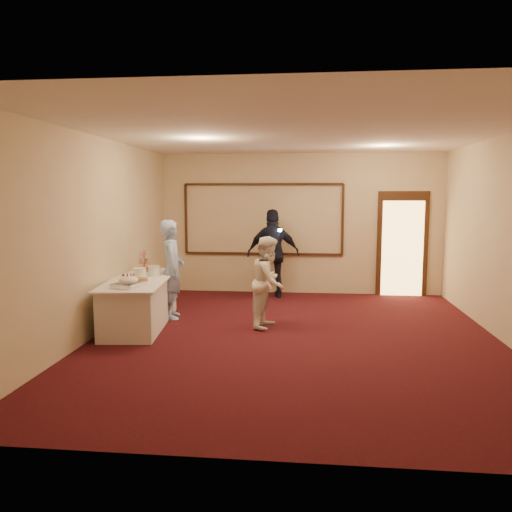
{
  "coord_description": "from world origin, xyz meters",
  "views": [
    {
      "loc": [
        0.18,
        -7.26,
        2.12
      ],
      "look_at": [
        -0.65,
        0.62,
        1.15
      ],
      "focal_mm": 35.0,
      "sensor_mm": 36.0,
      "label": 1
    }
  ],
  "objects_px": {
    "tart": "(139,280)",
    "woman": "(269,282)",
    "buffet_table": "(140,302)",
    "guest": "(273,254)",
    "man": "(172,269)",
    "cupcake_stand": "(144,263)",
    "plate_stack_a": "(140,273)",
    "pavlova_tray": "(128,282)",
    "plate_stack_b": "(154,271)"
  },
  "relations": [
    {
      "from": "tart",
      "to": "man",
      "type": "distance_m",
      "value": 0.88
    },
    {
      "from": "plate_stack_a",
      "to": "woman",
      "type": "xyz_separation_m",
      "value": [
        2.1,
        0.1,
        -0.12
      ]
    },
    {
      "from": "cupcake_stand",
      "to": "man",
      "type": "height_order",
      "value": "man"
    },
    {
      "from": "tart",
      "to": "woman",
      "type": "relative_size",
      "value": 0.2
    },
    {
      "from": "cupcake_stand",
      "to": "guest",
      "type": "bearing_deg",
      "value": 37.17
    },
    {
      "from": "plate_stack_b",
      "to": "tart",
      "type": "bearing_deg",
      "value": -96.01
    },
    {
      "from": "buffet_table",
      "to": "woman",
      "type": "xyz_separation_m",
      "value": [
        2.1,
        0.1,
        0.35
      ]
    },
    {
      "from": "plate_stack_a",
      "to": "man",
      "type": "relative_size",
      "value": 0.12
    },
    {
      "from": "buffet_table",
      "to": "pavlova_tray",
      "type": "xyz_separation_m",
      "value": [
        0.09,
        -0.74,
        0.46
      ]
    },
    {
      "from": "buffet_table",
      "to": "guest",
      "type": "distance_m",
      "value": 3.21
    },
    {
      "from": "cupcake_stand",
      "to": "man",
      "type": "distance_m",
      "value": 0.64
    },
    {
      "from": "tart",
      "to": "guest",
      "type": "relative_size",
      "value": 0.16
    },
    {
      "from": "pavlova_tray",
      "to": "plate_stack_a",
      "type": "height_order",
      "value": "pavlova_tray"
    },
    {
      "from": "pavlova_tray",
      "to": "cupcake_stand",
      "type": "xyz_separation_m",
      "value": [
        -0.27,
        1.53,
        0.07
      ]
    },
    {
      "from": "pavlova_tray",
      "to": "woman",
      "type": "bearing_deg",
      "value": 22.76
    },
    {
      "from": "cupcake_stand",
      "to": "plate_stack_b",
      "type": "distance_m",
      "value": 0.64
    },
    {
      "from": "man",
      "to": "guest",
      "type": "distance_m",
      "value": 2.51
    },
    {
      "from": "buffet_table",
      "to": "woman",
      "type": "height_order",
      "value": "woman"
    },
    {
      "from": "cupcake_stand",
      "to": "woman",
      "type": "bearing_deg",
      "value": -16.75
    },
    {
      "from": "buffet_table",
      "to": "pavlova_tray",
      "type": "height_order",
      "value": "pavlova_tray"
    },
    {
      "from": "guest",
      "to": "plate_stack_b",
      "type": "bearing_deg",
      "value": 42.78
    },
    {
      "from": "pavlova_tray",
      "to": "tart",
      "type": "relative_size",
      "value": 1.81
    },
    {
      "from": "pavlova_tray",
      "to": "plate_stack_b",
      "type": "relative_size",
      "value": 2.6
    },
    {
      "from": "guest",
      "to": "pavlova_tray",
      "type": "bearing_deg",
      "value": 51.8
    },
    {
      "from": "buffet_table",
      "to": "cupcake_stand",
      "type": "relative_size",
      "value": 6.08
    },
    {
      "from": "buffet_table",
      "to": "man",
      "type": "relative_size",
      "value": 1.43
    },
    {
      "from": "woman",
      "to": "cupcake_stand",
      "type": "bearing_deg",
      "value": 84.74
    },
    {
      "from": "man",
      "to": "woman",
      "type": "xyz_separation_m",
      "value": [
        1.7,
        -0.42,
        -0.12
      ]
    },
    {
      "from": "woman",
      "to": "man",
      "type": "bearing_deg",
      "value": 87.63
    },
    {
      "from": "pavlova_tray",
      "to": "plate_stack_b",
      "type": "distance_m",
      "value": 1.0
    },
    {
      "from": "buffet_table",
      "to": "plate_stack_b",
      "type": "height_order",
      "value": "plate_stack_b"
    },
    {
      "from": "buffet_table",
      "to": "man",
      "type": "distance_m",
      "value": 0.8
    },
    {
      "from": "plate_stack_a",
      "to": "woman",
      "type": "distance_m",
      "value": 2.1
    },
    {
      "from": "pavlova_tray",
      "to": "plate_stack_a",
      "type": "bearing_deg",
      "value": 96.56
    },
    {
      "from": "buffet_table",
      "to": "pavlova_tray",
      "type": "relative_size",
      "value": 4.51
    },
    {
      "from": "plate_stack_b",
      "to": "guest",
      "type": "height_order",
      "value": "guest"
    },
    {
      "from": "plate_stack_a",
      "to": "plate_stack_b",
      "type": "relative_size",
      "value": 1.01
    },
    {
      "from": "man",
      "to": "plate_stack_a",
      "type": "bearing_deg",
      "value": 127.65
    },
    {
      "from": "buffet_table",
      "to": "pavlova_tray",
      "type": "distance_m",
      "value": 0.88
    },
    {
      "from": "plate_stack_a",
      "to": "man",
      "type": "bearing_deg",
      "value": 52.6
    },
    {
      "from": "man",
      "to": "buffet_table",
      "type": "bearing_deg",
      "value": 128.14
    },
    {
      "from": "tart",
      "to": "guest",
      "type": "height_order",
      "value": "guest"
    },
    {
      "from": "pavlova_tray",
      "to": "guest",
      "type": "xyz_separation_m",
      "value": [
        1.92,
        3.19,
        0.07
      ]
    },
    {
      "from": "pavlova_tray",
      "to": "woman",
      "type": "xyz_separation_m",
      "value": [
        2.01,
        0.84,
        -0.11
      ]
    },
    {
      "from": "pavlova_tray",
      "to": "woman",
      "type": "relative_size",
      "value": 0.37
    },
    {
      "from": "tart",
      "to": "pavlova_tray",
      "type": "bearing_deg",
      "value": -92.17
    },
    {
      "from": "plate_stack_a",
      "to": "woman",
      "type": "bearing_deg",
      "value": 2.61
    },
    {
      "from": "guest",
      "to": "tart",
      "type": "bearing_deg",
      "value": 48.23
    },
    {
      "from": "guest",
      "to": "woman",
      "type": "bearing_deg",
      "value": 85.07
    },
    {
      "from": "pavlova_tray",
      "to": "woman",
      "type": "distance_m",
      "value": 2.18
    }
  ]
}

